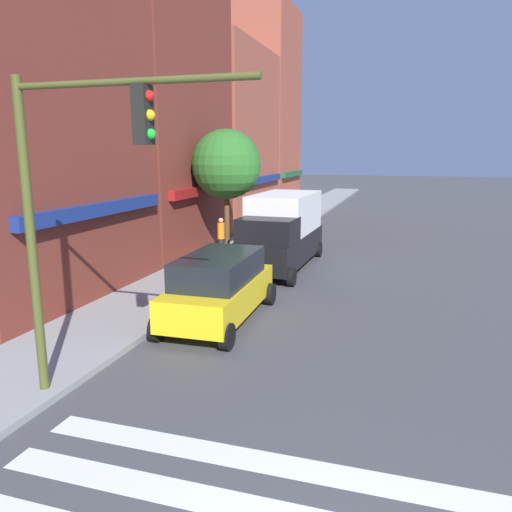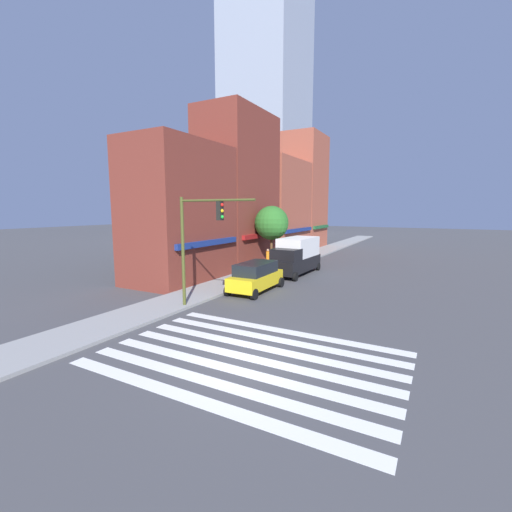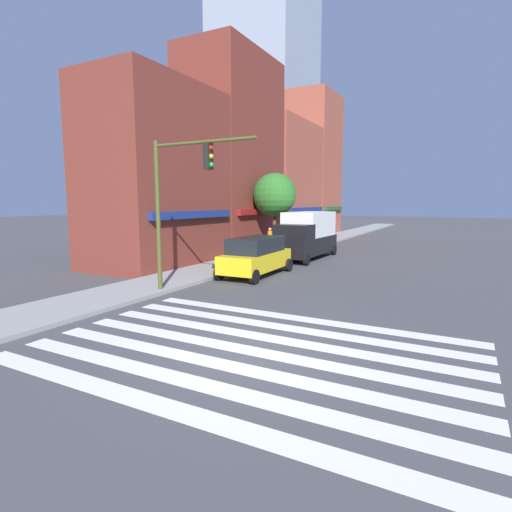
# 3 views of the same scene
# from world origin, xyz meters

# --- Properties ---
(ground_plane) EXTENTS (200.00, 200.00, 0.00)m
(ground_plane) POSITION_xyz_m (0.00, 0.00, 0.00)
(ground_plane) COLOR #424244
(sidewalk_left) EXTENTS (120.00, 3.00, 0.15)m
(sidewalk_left) POSITION_xyz_m (0.00, 7.50, 0.07)
(sidewalk_left) COLOR gray
(sidewalk_left) RESTS_ON ground_plane
(crosswalk_stripes) EXTENTS (6.87, 10.80, 0.01)m
(crosswalk_stripes) POSITION_xyz_m (-0.00, 0.00, 0.00)
(crosswalk_stripes) COLOR silver
(crosswalk_stripes) RESTS_ON ground_plane
(storefront_row) EXTENTS (33.67, 5.30, 15.62)m
(storefront_row) POSITION_xyz_m (23.31, 11.50, 6.54)
(storefront_row) COLOR maroon
(storefront_row) RESTS_ON ground_plane
(tower_distant) EXTENTS (16.69, 15.40, 66.86)m
(tower_distant) POSITION_xyz_m (59.87, 29.70, 33.43)
(tower_distant) COLOR #939EAD
(tower_distant) RESTS_ON ground_plane
(traffic_signal) EXTENTS (0.32, 4.57, 6.06)m
(traffic_signal) POSITION_xyz_m (3.97, 5.35, 4.14)
(traffic_signal) COLOR #474C1E
(traffic_signal) RESTS_ON ground_plane
(suv_yellow) EXTENTS (4.74, 2.12, 1.94)m
(suv_yellow) POSITION_xyz_m (9.16, 4.70, 1.03)
(suv_yellow) COLOR yellow
(suv_yellow) RESTS_ON ground_plane
(box_truck_black) EXTENTS (6.25, 2.42, 3.04)m
(box_truck_black) POSITION_xyz_m (16.19, 4.70, 1.59)
(box_truck_black) COLOR black
(box_truck_black) RESTS_ON ground_plane
(pedestrian_orange_vest) EXTENTS (0.32, 0.32, 1.77)m
(pedestrian_orange_vest) POSITION_xyz_m (16.61, 7.54, 1.07)
(pedestrian_orange_vest) COLOR #23232D
(pedestrian_orange_vest) RESTS_ON sidewalk_left
(street_tree) EXTENTS (3.04, 3.04, 5.57)m
(street_tree) POSITION_xyz_m (17.24, 7.50, 4.19)
(street_tree) COLOR brown
(street_tree) RESTS_ON sidewalk_left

